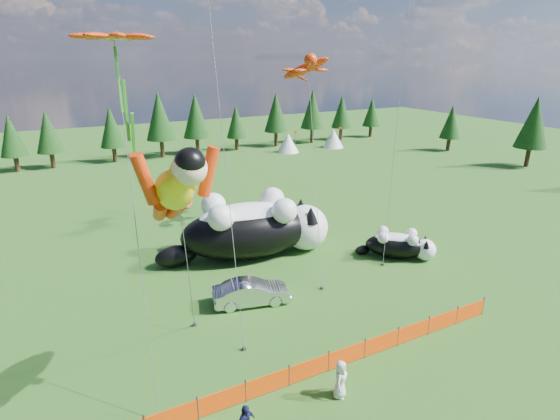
{
  "coord_description": "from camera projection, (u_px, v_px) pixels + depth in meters",
  "views": [
    {
      "loc": [
        -8.27,
        -16.32,
        13.34
      ],
      "look_at": [
        2.17,
        4.0,
        5.31
      ],
      "focal_mm": 28.0,
      "sensor_mm": 36.0,
      "label": 1
    }
  ],
  "objects": [
    {
      "name": "ground",
      "position": [
        278.0,
        341.0,
        21.68
      ],
      "size": [
        160.0,
        160.0,
        0.0
      ],
      "primitive_type": "plane",
      "color": "#0F390A",
      "rests_on": "ground"
    },
    {
      "name": "safety_fence",
      "position": [
        309.0,
        369.0,
        18.99
      ],
      "size": [
        22.06,
        0.06,
        1.1
      ],
      "color": "#262626",
      "rests_on": "ground"
    },
    {
      "name": "tree_line",
      "position": [
        125.0,
        131.0,
        58.11
      ],
      "size": [
        90.0,
        4.0,
        8.0
      ],
      "primitive_type": null,
      "color": "black",
      "rests_on": "ground"
    },
    {
      "name": "festival_tents",
      "position": [
        217.0,
        150.0,
        59.52
      ],
      "size": [
        50.0,
        3.2,
        2.8
      ],
      "primitive_type": null,
      "color": "white",
      "rests_on": "ground"
    },
    {
      "name": "cat_large",
      "position": [
        255.0,
        227.0,
        30.42
      ],
      "size": [
        12.32,
        5.73,
        4.46
      ],
      "rotation": [
        0.0,
        0.0,
        -0.16
      ],
      "color": "black",
      "rests_on": "ground"
    },
    {
      "name": "cat_small",
      "position": [
        400.0,
        245.0,
        30.44
      ],
      "size": [
        4.7,
        4.19,
        2.03
      ],
      "rotation": [
        0.0,
        0.0,
        -0.69
      ],
      "color": "black",
      "rests_on": "ground"
    },
    {
      "name": "car",
      "position": [
        251.0,
        292.0,
        24.76
      ],
      "size": [
        4.57,
        2.48,
        1.43
      ],
      "primitive_type": "imported",
      "rotation": [
        0.0,
        0.0,
        1.34
      ],
      "color": "silver",
      "rests_on": "ground"
    },
    {
      "name": "spectator_e",
      "position": [
        340.0,
        379.0,
        17.89
      ],
      "size": [
        0.98,
        0.95,
        1.7
      ],
      "primitive_type": "imported",
      "rotation": [
        0.0,
        0.0,
        0.71
      ],
      "color": "silver",
      "rests_on": "ground"
    },
    {
      "name": "superhero_kite",
      "position": [
        175.0,
        190.0,
        15.15
      ],
      "size": [
        5.04,
        7.63,
        11.63
      ],
      "color": "#E2BD0B",
      "rests_on": "ground"
    },
    {
      "name": "gecko_kite",
      "position": [
        305.0,
        68.0,
        33.03
      ],
      "size": [
        7.35,
        13.89,
        16.77
      ],
      "color": "red",
      "rests_on": "ground"
    },
    {
      "name": "flower_kite",
      "position": [
        114.0,
        42.0,
        16.05
      ],
      "size": [
        3.62,
        6.04,
        14.51
      ],
      "color": "red",
      "rests_on": "ground"
    }
  ]
}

